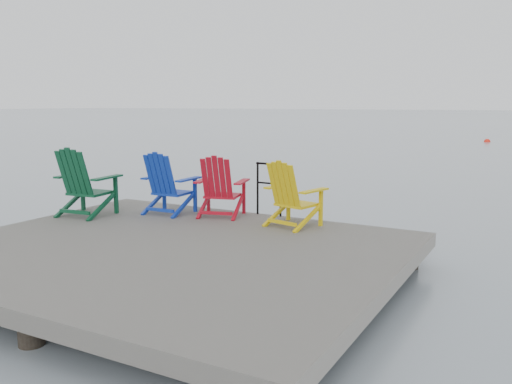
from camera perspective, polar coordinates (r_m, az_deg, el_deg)
The scene contains 8 objects.
ground at distance 7.50m, azimuth -9.17°, elevation -9.33°, with size 400.00×400.00×0.00m, color gray.
dock at distance 7.40m, azimuth -9.24°, elevation -6.78°, with size 6.00×5.00×1.40m.
handrail at distance 9.14m, azimuth 1.38°, elevation 0.87°, with size 0.48×0.04×0.90m.
chair_green at distance 9.54m, azimuth -17.68°, elevation 1.00°, with size 0.98×0.91×1.14m.
chair_blue at distance 9.41m, azimuth -9.30°, elevation 0.94°, with size 0.86×0.80×1.06m.
chair_red at distance 9.07m, azimuth -3.79°, elevation 0.62°, with size 0.95×0.90×1.02m.
chair_yellow at distance 8.33m, azimuth 3.75°, elevation -0.19°, with size 0.92×0.87×1.02m.
buoy_b at distance 36.87m, azimuth 23.16°, elevation 4.88°, with size 0.39×0.39×0.39m, color red.
Camera 1 is at (4.42, -5.58, 2.39)m, focal length 38.00 mm.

